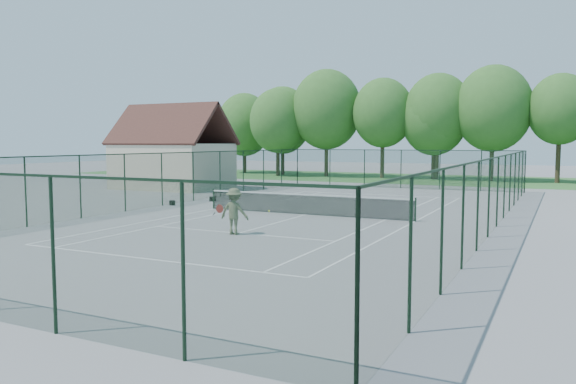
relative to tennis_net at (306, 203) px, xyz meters
name	(u,v)px	position (x,y,z in m)	size (l,w,h in m)	color
ground	(306,215)	(0.00, 0.00, -0.58)	(140.00, 140.00, 0.00)	gray
grass_far	(433,179)	(0.00, 30.00, -0.57)	(80.00, 16.00, 0.01)	#3E7937
court_lines	(306,215)	(0.00, 0.00, -0.57)	(11.05, 23.85, 0.01)	white
tennis_net	(306,203)	(0.00, 0.00, 0.00)	(11.08, 0.08, 1.10)	black
fence_enclosure	(306,184)	(0.00, 0.00, 0.98)	(18.05, 36.05, 3.02)	#16331E
utility_building	(173,148)	(-16.00, 10.00, 2.54)	(8.60, 6.27, 6.63)	beige
tree_line_far	(434,117)	(0.00, 30.00, 5.42)	(39.40, 6.40, 9.70)	#3E3321
sports_bag_a	(172,203)	(-8.63, 0.42, -0.44)	(0.34, 0.21, 0.28)	black
sports_bag_b	(213,199)	(-7.77, 3.28, -0.44)	(0.36, 0.22, 0.28)	black
tennis_player	(234,211)	(-0.03, -6.70, 0.34)	(2.22, 0.95, 1.83)	#565D40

